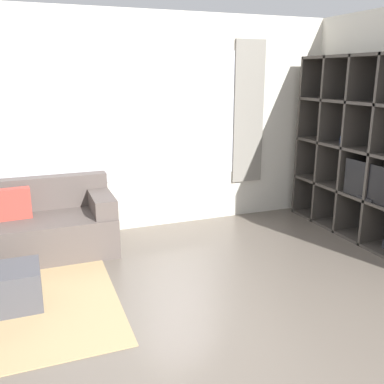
# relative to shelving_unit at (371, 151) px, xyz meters

# --- Properties ---
(wall_back) EXTENTS (6.92, 0.11, 2.70)m
(wall_back) POSITION_rel_shelving_unit_xyz_m (-2.68, 1.36, 0.27)
(wall_back) COLOR silver
(wall_back) RESTS_ON ground_plane
(shelving_unit) EXTENTS (0.43, 2.32, 2.18)m
(shelving_unit) POSITION_rel_shelving_unit_xyz_m (0.00, 0.00, 0.00)
(shelving_unit) COLOR #515660
(shelving_unit) RESTS_ON ground_plane
(couch_main) EXTENTS (1.97, 0.84, 0.82)m
(couch_main) POSITION_rel_shelving_unit_xyz_m (-3.92, 0.90, -0.77)
(couch_main) COLOR #564C47
(couch_main) RESTS_ON ground_plane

